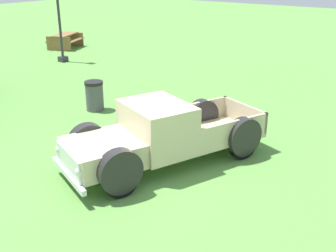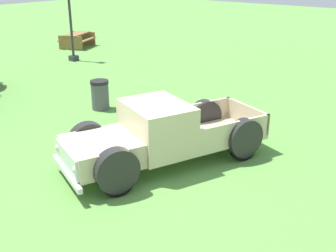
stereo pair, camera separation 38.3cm
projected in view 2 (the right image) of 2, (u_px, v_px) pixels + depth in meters
name	position (u px, v px, depth m)	size (l,w,h in m)	color
ground_plane	(141.00, 168.00, 9.46)	(80.00, 80.00, 0.00)	#5B9342
pickup_truck_foreground	(155.00, 136.00, 9.37)	(5.18, 3.39, 1.49)	#C6B793
lamp_post_near	(70.00, 19.00, 19.21)	(0.36, 0.36, 3.82)	#2D2D33
picnic_table	(77.00, 38.00, 22.97)	(2.23, 2.06, 0.78)	olive
trash_can	(100.00, 95.00, 13.14)	(0.59, 0.59, 0.95)	#4C4C51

